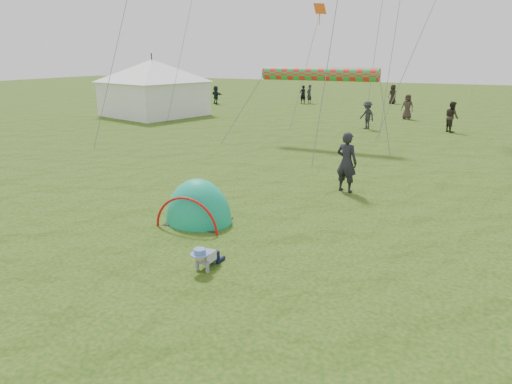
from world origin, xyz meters
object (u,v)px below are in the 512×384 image
at_px(crawling_toddler, 206,257).
at_px(standing_adult, 347,162).
at_px(popup_tent, 199,222).
at_px(event_marquee, 153,86).

height_order(crawling_toddler, standing_adult, standing_adult).
height_order(popup_tent, event_marquee, event_marquee).
bearing_deg(event_marquee, popup_tent, -34.80).
bearing_deg(crawling_toddler, popup_tent, 127.70).
distance_m(standing_adult, event_marquee, 22.22).
xyz_separation_m(crawling_toddler, popup_tent, (-1.62, 2.34, -0.27)).
relative_size(crawling_toddler, popup_tent, 0.30).
distance_m(crawling_toddler, event_marquee, 26.13).
bearing_deg(popup_tent, event_marquee, 126.31).
xyz_separation_m(popup_tent, event_marquee, (-14.87, 17.84, 2.14)).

